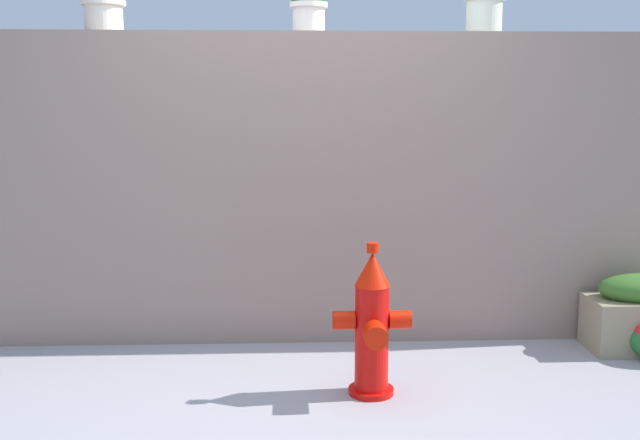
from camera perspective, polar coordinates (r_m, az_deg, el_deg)
ground_plane at (r=3.96m, az=-1.01°, el=-13.04°), size 24.00×24.00×0.00m
stone_wall at (r=4.66m, az=-1.32°, el=2.47°), size 5.23×0.37×1.90m
fire_hydrant at (r=3.80m, az=4.04°, el=-8.22°), size 0.40×0.33×0.79m
planter_box at (r=4.89m, az=23.44°, el=-6.67°), size 0.61×0.35×0.47m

